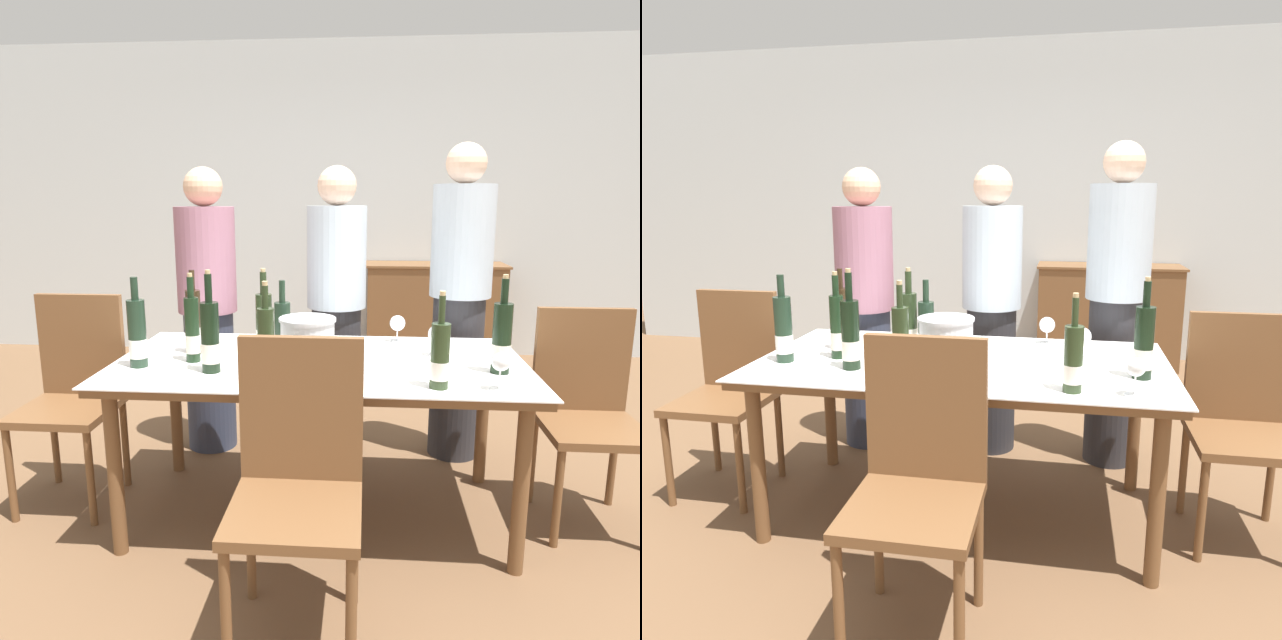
{
  "view_description": "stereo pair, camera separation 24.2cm",
  "coord_description": "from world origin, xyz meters",
  "views": [
    {
      "loc": [
        0.19,
        -2.41,
        1.43
      ],
      "look_at": [
        0.0,
        0.0,
        0.92
      ],
      "focal_mm": 32.0,
      "sensor_mm": 36.0,
      "label": 1
    },
    {
      "loc": [
        0.43,
        -2.37,
        1.43
      ],
      "look_at": [
        0.0,
        0.0,
        0.92
      ],
      "focal_mm": 32.0,
      "sensor_mm": 36.0,
      "label": 2
    }
  ],
  "objects": [
    {
      "name": "back_wall",
      "position": [
        0.0,
        2.95,
        1.4
      ],
      "size": [
        8.0,
        0.1,
        2.8
      ],
      "color": "silver",
      "rests_on": "ground_plane"
    },
    {
      "name": "ice_bucket",
      "position": [
        -0.04,
        -0.14,
        0.85
      ],
      "size": [
        0.23,
        0.23,
        0.22
      ],
      "color": "silver",
      "rests_on": "dining_table"
    },
    {
      "name": "wine_glass_0",
      "position": [
        0.69,
        -0.35,
        0.84
      ],
      "size": [
        0.07,
        0.07,
        0.14
      ],
      "color": "white",
      "rests_on": "dining_table"
    },
    {
      "name": "person_host",
      "position": [
        -0.7,
        0.7,
        0.8
      ],
      "size": [
        0.33,
        0.33,
        1.6
      ],
      "color": "#383F56",
      "rests_on": "ground_plane"
    },
    {
      "name": "wine_bottle_4",
      "position": [
        -0.26,
        0.08,
        0.87
      ],
      "size": [
        0.07,
        0.07,
        0.39
      ],
      "color": "#28381E",
      "rests_on": "dining_table"
    },
    {
      "name": "wine_bottle_3",
      "position": [
        -0.18,
        -0.33,
        0.87
      ],
      "size": [
        0.07,
        0.07,
        0.39
      ],
      "color": "#28381E",
      "rests_on": "dining_table"
    },
    {
      "name": "wine_bottle_7",
      "position": [
        0.47,
        -0.34,
        0.86
      ],
      "size": [
        0.07,
        0.07,
        0.37
      ],
      "color": "#28381E",
      "rests_on": "dining_table"
    },
    {
      "name": "wine_bottle_1",
      "position": [
        -0.43,
        -0.21,
        0.88
      ],
      "size": [
        0.08,
        0.08,
        0.42
      ],
      "color": "black",
      "rests_on": "dining_table"
    },
    {
      "name": "wine_bottle_2",
      "position": [
        -0.75,
        -0.16,
        0.87
      ],
      "size": [
        0.08,
        0.08,
        0.38
      ],
      "color": "#1E3323",
      "rests_on": "dining_table"
    },
    {
      "name": "ground_plane",
      "position": [
        0.0,
        0.0,
        0.0
      ],
      "size": [
        12.0,
        12.0,
        0.0
      ],
      "primitive_type": "plane",
      "color": "brown"
    },
    {
      "name": "wine_glass_1",
      "position": [
        0.36,
        0.37,
        0.83
      ],
      "size": [
        0.08,
        0.08,
        0.13
      ],
      "color": "white",
      "rests_on": "dining_table"
    },
    {
      "name": "wine_glass_2",
      "position": [
        0.52,
        0.12,
        0.83
      ],
      "size": [
        0.08,
        0.08,
        0.14
      ],
      "color": "white",
      "rests_on": "dining_table"
    },
    {
      "name": "chair_left_end",
      "position": [
        -1.19,
        0.09,
        0.56
      ],
      "size": [
        0.42,
        0.42,
        0.98
      ],
      "color": "brown",
      "rests_on": "ground_plane"
    },
    {
      "name": "wine_bottle_5",
      "position": [
        -0.55,
        -0.06,
        0.87
      ],
      "size": [
        0.06,
        0.06,
        0.39
      ],
      "color": "black",
      "rests_on": "dining_table"
    },
    {
      "name": "wine_bottle_8",
      "position": [
        -0.58,
        0.07,
        0.87
      ],
      "size": [
        0.07,
        0.07,
        0.38
      ],
      "color": "#332314",
      "rests_on": "dining_table"
    },
    {
      "name": "person_guest_left",
      "position": [
        0.03,
        0.76,
        0.81
      ],
      "size": [
        0.33,
        0.33,
        1.61
      ],
      "color": "#2D2D33",
      "rests_on": "ground_plane"
    },
    {
      "name": "sideboard_cabinet",
      "position": [
        0.8,
        2.66,
        0.44
      ],
      "size": [
        1.22,
        0.46,
        0.88
      ],
      "color": "brown",
      "rests_on": "ground_plane"
    },
    {
      "name": "wine_bottle_6",
      "position": [
        -0.17,
        0.04,
        0.86
      ],
      "size": [
        0.07,
        0.07,
        0.35
      ],
      "color": "#1E3323",
      "rests_on": "dining_table"
    },
    {
      "name": "wine_bottle_0",
      "position": [
        0.74,
        -0.13,
        0.87
      ],
      "size": [
        0.08,
        0.08,
        0.4
      ],
      "color": "black",
      "rests_on": "dining_table"
    },
    {
      "name": "chair_right_end",
      "position": [
        1.19,
        0.09,
        0.54
      ],
      "size": [
        0.42,
        0.42,
        0.95
      ],
      "color": "brown",
      "rests_on": "ground_plane"
    },
    {
      "name": "chair_near_front",
      "position": [
        -0.02,
        -0.69,
        0.56
      ],
      "size": [
        0.42,
        0.42,
        0.98
      ],
      "color": "brown",
      "rests_on": "ground_plane"
    },
    {
      "name": "person_guest_right",
      "position": [
        0.71,
        0.71,
        0.87
      ],
      "size": [
        0.33,
        0.33,
        1.72
      ],
      "color": "#2D2D33",
      "rests_on": "ground_plane"
    },
    {
      "name": "dining_table",
      "position": [
        0.0,
        0.0,
        0.67
      ],
      "size": [
        1.78,
        0.93,
        0.74
      ],
      "color": "brown",
      "rests_on": "ground_plane"
    }
  ]
}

